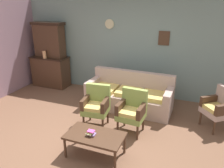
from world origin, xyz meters
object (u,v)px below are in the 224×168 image
Objects in this scene: side_cabinet at (51,71)px; coffee_table at (95,137)px; vase_on_cabinet at (44,55)px; armchair_row_middle at (132,110)px; wingback_chair_by_fireplace at (219,107)px; floral_couch at (129,96)px; book_stack_on_table at (91,133)px; armchair_near_couch_end at (96,104)px.

side_cabinet reaches higher than coffee_table.
vase_on_cabinet is 0.25× the size of armchair_row_middle.
vase_on_cabinet is at bearing 172.51° from wingback_chair_by_fireplace.
floral_couch is 1.07m from armchair_row_middle.
vase_on_cabinet is (-0.03, -0.19, 0.58)m from side_cabinet.
armchair_row_middle is (3.15, -1.42, -0.54)m from vase_on_cabinet.
wingback_chair_by_fireplace is at bearing 40.95° from coffee_table.
coffee_table is (-2.02, -1.75, -0.12)m from wingback_chair_by_fireplace.
coffee_table is (2.75, -2.57, -0.09)m from side_cabinet.
floral_couch is 2.11× the size of coffee_table.
coffee_table is 6.67× the size of book_stack_on_table.
book_stack_on_table is (-0.05, -0.04, 0.09)m from coffee_table.
coffee_table is (-0.37, -0.97, -0.12)m from armchair_row_middle.
armchair_row_middle is at bearing 67.11° from book_stack_on_table.
armchair_row_middle is 6.00× the size of book_stack_on_table.
side_cabinet is 1.28× the size of wingback_chair_by_fireplace.
side_cabinet is 5.15× the size of vase_on_cabinet.
floral_couch is 2.34× the size of wingback_chair_by_fireplace.
armchair_near_couch_end is at bearing 109.85° from book_stack_on_table.
wingback_chair_by_fireplace reaches higher than coffee_table.
book_stack_on_table is (2.72, -2.43, -0.58)m from vase_on_cabinet.
armchair_near_couch_end is 1.02m from coffee_table.
floral_couch is at bearing 109.63° from armchair_row_middle.
coffee_table is at bearing -43.07° from side_cabinet.
side_cabinet is 1.28× the size of armchair_near_couch_end.
side_cabinet reaches higher than book_stack_on_table.
armchair_near_couch_end is (-0.42, -1.03, 0.17)m from floral_couch.
armchair_near_couch_end is 6.00× the size of book_stack_on_table.
armchair_near_couch_end reaches higher than book_stack_on_table.
side_cabinet is 1.16× the size of coffee_table.
vase_on_cabinet is at bearing 171.38° from floral_couch.
wingback_chair_by_fireplace is at bearing -9.71° from side_cabinet.
armchair_row_middle reaches higher than coffee_table.
armchair_row_middle is 1.10m from book_stack_on_table.
armchair_near_couch_end is 0.90× the size of coffee_table.
wingback_chair_by_fireplace is (4.77, -0.82, 0.03)m from side_cabinet.
floral_couch is (2.80, -0.42, -0.72)m from vase_on_cabinet.
vase_on_cabinet is 0.25× the size of wingback_chair_by_fireplace.
book_stack_on_table is (0.35, -0.97, -0.04)m from armchair_near_couch_end.
wingback_chair_by_fireplace is 2.75m from book_stack_on_table.
coffee_table is at bearing 37.72° from book_stack_on_table.
wingback_chair_by_fireplace is 2.68m from coffee_table.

